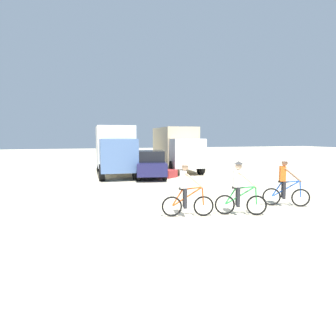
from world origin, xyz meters
name	(u,v)px	position (x,y,z in m)	size (l,w,h in m)	color
ground_plane	(192,212)	(0.00, 0.00, 0.00)	(120.00, 120.00, 0.00)	beige
box_truck_white_box	(115,148)	(-1.17, 11.10, 1.87)	(2.72, 6.86, 3.35)	white
box_truck_tan_camper	(176,147)	(3.71, 12.17, 1.87)	(2.76, 6.88, 3.35)	#CCB78E
sedan_parked	(151,164)	(0.77, 8.70, 0.88)	(2.60, 4.48, 1.76)	#1E1E4C
cyclist_orange_shirt	(186,191)	(-0.44, -0.52, 0.85)	(1.69, 0.63, 1.82)	black
cyclist_cowboy_hat	(239,190)	(1.32, -0.89, 0.85)	(1.62, 0.80, 1.82)	black
cyclist_near_camera	(285,184)	(3.66, -0.30, 0.85)	(1.56, 0.89, 1.82)	black
supply_crate	(168,174)	(1.91, 8.57, 0.25)	(0.79, 1.01, 0.49)	#9E2D2D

